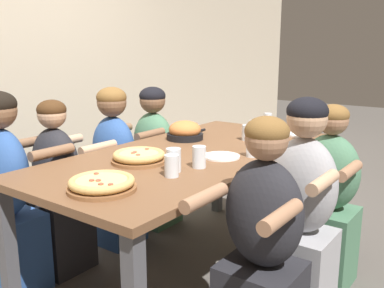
{
  "coord_description": "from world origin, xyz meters",
  "views": [
    {
      "loc": [
        -2.05,
        -1.5,
        1.42
      ],
      "look_at": [
        0.0,
        0.0,
        0.85
      ],
      "focal_mm": 40.0,
      "sensor_mm": 36.0,
      "label": 1
    }
  ],
  "objects": [
    {
      "name": "diner_near_midleft",
      "position": [
        -0.47,
        -0.73,
        0.52
      ],
      "size": [
        0.51,
        0.4,
        1.15
      ],
      "rotation": [
        0.0,
        0.0,
        1.57
      ],
      "color": "#232328",
      "rests_on": "ground"
    },
    {
      "name": "drinking_glass_e",
      "position": [
        -0.26,
        -0.24,
        0.85
      ],
      "size": [
        0.07,
        0.07,
        0.12
      ],
      "color": "silver",
      "rests_on": "dining_table"
    },
    {
      "name": "drinking_glass_d",
      "position": [
        0.11,
        -0.35,
        0.85
      ],
      "size": [
        0.07,
        0.07,
        0.11
      ],
      "color": "silver",
      "rests_on": "dining_table"
    },
    {
      "name": "diner_far_midleft",
      "position": [
        -0.46,
        0.73,
        0.5
      ],
      "size": [
        0.51,
        0.4,
        1.11
      ],
      "rotation": [
        0.0,
        0.0,
        -1.57
      ],
      "color": "#232328",
      "rests_on": "ground"
    },
    {
      "name": "drinking_glass_f",
      "position": [
        -0.4,
        -0.17,
        0.86
      ],
      "size": [
        0.08,
        0.08,
        0.12
      ],
      "color": "silver",
      "rests_on": "dining_table"
    },
    {
      "name": "ground_plane",
      "position": [
        0.0,
        0.0,
        0.0
      ],
      "size": [
        18.0,
        18.0,
        0.0
      ],
      "primitive_type": "plane",
      "color": "#514C47",
      "rests_on": "ground"
    },
    {
      "name": "cocktail_glass_blue",
      "position": [
        0.73,
        -0.42,
        0.85
      ],
      "size": [
        0.08,
        0.08,
        0.13
      ],
      "color": "silver",
      "rests_on": "dining_table"
    },
    {
      "name": "empty_plate_a",
      "position": [
        -0.01,
        -0.22,
        0.8
      ],
      "size": [
        0.22,
        0.22,
        0.02
      ],
      "color": "white",
      "rests_on": "dining_table"
    },
    {
      "name": "restaurant_back_panel",
      "position": [
        0.0,
        1.8,
        1.6
      ],
      "size": [
        10.0,
        0.06,
        3.2
      ],
      "primitive_type": "cube",
      "color": "beige",
      "rests_on": "ground"
    },
    {
      "name": "pizza_board_main",
      "position": [
        -0.82,
        -0.1,
        0.83
      ],
      "size": [
        0.31,
        0.31,
        0.06
      ],
      "color": "brown",
      "rests_on": "dining_table"
    },
    {
      "name": "diner_near_midright",
      "position": [
        0.38,
        -0.73,
        0.5
      ],
      "size": [
        0.51,
        0.4,
        1.11
      ],
      "rotation": [
        0.0,
        0.0,
        1.57
      ],
      "color": "#477556",
      "rests_on": "ground"
    },
    {
      "name": "drinking_glass_b",
      "position": [
        0.71,
        -0.04,
        0.84
      ],
      "size": [
        0.07,
        0.07,
        0.1
      ],
      "color": "silver",
      "rests_on": "dining_table"
    },
    {
      "name": "drinking_glass_a",
      "position": [
        0.5,
        -0.11,
        0.85
      ],
      "size": [
        0.07,
        0.07,
        0.11
      ],
      "color": "silver",
      "rests_on": "dining_table"
    },
    {
      "name": "diner_far_left",
      "position": [
        -0.81,
        0.73,
        0.56
      ],
      "size": [
        0.51,
        0.4,
        1.2
      ],
      "rotation": [
        0.0,
        0.0,
        -1.57
      ],
      "color": "#2D5193",
      "rests_on": "ground"
    },
    {
      "name": "drinking_glass_c",
      "position": [
        0.97,
        -0.03,
        0.85
      ],
      "size": [
        0.06,
        0.06,
        0.12
      ],
      "color": "silver",
      "rests_on": "dining_table"
    },
    {
      "name": "drinking_glass_g",
      "position": [
        -0.47,
        -0.22,
        0.85
      ],
      "size": [
        0.07,
        0.07,
        0.11
      ],
      "color": "silver",
      "rests_on": "dining_table"
    },
    {
      "name": "pizza_board_second",
      "position": [
        -0.37,
        0.1,
        0.83
      ],
      "size": [
        0.31,
        0.31,
        0.06
      ],
      "color": "brown",
      "rests_on": "dining_table"
    },
    {
      "name": "empty_plate_b",
      "position": [
        0.88,
        -0.33,
        0.8
      ],
      "size": [
        0.19,
        0.19,
        0.02
      ],
      "color": "white",
      "rests_on": "dining_table"
    },
    {
      "name": "diner_far_center",
      "position": [
        0.04,
        0.73,
        0.54
      ],
      "size": [
        0.51,
        0.4,
        1.16
      ],
      "rotation": [
        0.0,
        0.0,
        -1.57
      ],
      "color": "#2D5193",
      "rests_on": "ground"
    },
    {
      "name": "diner_near_center",
      "position": [
        -0.03,
        -0.73,
        0.55
      ],
      "size": [
        0.51,
        0.4,
        1.19
      ],
      "rotation": [
        0.0,
        0.0,
        1.57
      ],
      "color": "#99999E",
      "rests_on": "ground"
    },
    {
      "name": "dining_table",
      "position": [
        0.0,
        0.0,
        0.72
      ],
      "size": [
        2.1,
        1.01,
        0.8
      ],
      "color": "brown",
      "rests_on": "ground"
    },
    {
      "name": "skillet_bowl",
      "position": [
        0.27,
        0.26,
        0.85
      ],
      "size": [
        0.37,
        0.25,
        0.13
      ],
      "color": "black",
      "rests_on": "dining_table"
    },
    {
      "name": "diner_far_midright",
      "position": [
        0.47,
        0.73,
        0.52
      ],
      "size": [
        0.51,
        0.4,
        1.13
      ],
      "rotation": [
        0.0,
        0.0,
        -1.57
      ],
      "color": "#477556",
      "rests_on": "ground"
    }
  ]
}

